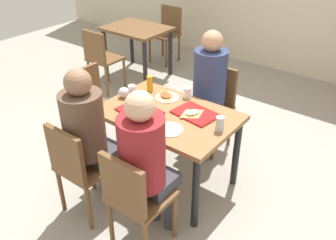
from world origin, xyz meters
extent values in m
cube|color=#9E998E|center=(0.00, 0.00, -0.01)|extent=(10.00, 10.00, 0.02)
cube|color=olive|center=(0.00, 0.00, 0.71)|extent=(1.15, 0.77, 0.04)
cylinder|color=black|center=(-0.52, -0.33, 0.34)|extent=(0.06, 0.06, 0.69)
cylinder|color=black|center=(0.52, -0.33, 0.34)|extent=(0.06, 0.06, 0.69)
cylinder|color=black|center=(-0.52, 0.33, 0.34)|extent=(0.06, 0.06, 0.69)
cylinder|color=black|center=(0.52, 0.33, 0.34)|extent=(0.06, 0.06, 0.69)
cube|color=brown|center=(-0.29, -0.69, 0.45)|extent=(0.40, 0.40, 0.03)
cube|color=brown|center=(-0.29, -0.87, 0.67)|extent=(0.38, 0.04, 0.40)
cylinder|color=brown|center=(-0.46, -0.52, 0.22)|extent=(0.04, 0.04, 0.44)
cylinder|color=brown|center=(-0.12, -0.52, 0.22)|extent=(0.04, 0.04, 0.44)
cylinder|color=brown|center=(-0.46, -0.86, 0.22)|extent=(0.04, 0.04, 0.44)
cylinder|color=brown|center=(-0.12, -0.86, 0.22)|extent=(0.04, 0.04, 0.44)
cube|color=brown|center=(0.29, -0.69, 0.45)|extent=(0.40, 0.40, 0.03)
cube|color=brown|center=(0.29, -0.87, 0.67)|extent=(0.38, 0.04, 0.40)
cylinder|color=brown|center=(0.12, -0.52, 0.22)|extent=(0.04, 0.04, 0.44)
cylinder|color=brown|center=(0.46, -0.52, 0.22)|extent=(0.04, 0.04, 0.44)
cylinder|color=brown|center=(0.12, -0.86, 0.22)|extent=(0.04, 0.04, 0.44)
cube|color=brown|center=(0.00, 0.69, 0.45)|extent=(0.40, 0.40, 0.03)
cube|color=brown|center=(0.00, 0.87, 0.67)|extent=(0.38, 0.04, 0.40)
cylinder|color=brown|center=(0.17, 0.52, 0.22)|extent=(0.04, 0.04, 0.44)
cylinder|color=brown|center=(-0.17, 0.52, 0.22)|extent=(0.04, 0.04, 0.44)
cylinder|color=brown|center=(0.17, 0.86, 0.22)|extent=(0.04, 0.04, 0.44)
cylinder|color=brown|center=(-0.17, 0.86, 0.22)|extent=(0.04, 0.04, 0.44)
cube|color=brown|center=(-0.88, 0.00, 0.45)|extent=(0.40, 0.40, 0.03)
cube|color=brown|center=(-1.06, 0.00, 0.67)|extent=(0.04, 0.38, 0.40)
cylinder|color=brown|center=(-0.71, 0.17, 0.22)|extent=(0.04, 0.04, 0.44)
cylinder|color=brown|center=(-0.71, -0.17, 0.22)|extent=(0.04, 0.04, 0.44)
cylinder|color=brown|center=(-1.05, 0.17, 0.22)|extent=(0.04, 0.04, 0.44)
cylinder|color=brown|center=(-1.05, -0.17, 0.22)|extent=(0.04, 0.04, 0.44)
cylinder|color=#383842|center=(-0.37, -0.46, 0.23)|extent=(0.10, 0.10, 0.47)
cylinder|color=#383842|center=(-0.21, -0.46, 0.23)|extent=(0.10, 0.10, 0.47)
cube|color=#383842|center=(-0.29, -0.56, 0.52)|extent=(0.32, 0.28, 0.10)
cylinder|color=brown|center=(-0.29, -0.67, 0.83)|extent=(0.32, 0.32, 0.52)
sphere|color=#8C664C|center=(-0.29, -0.67, 1.18)|extent=(0.20, 0.20, 0.20)
cylinder|color=#383842|center=(0.21, -0.46, 0.23)|extent=(0.10, 0.10, 0.47)
cylinder|color=#383842|center=(0.37, -0.46, 0.23)|extent=(0.10, 0.10, 0.47)
cube|color=#383842|center=(0.29, -0.56, 0.52)|extent=(0.32, 0.28, 0.10)
cylinder|color=maroon|center=(0.29, -0.67, 0.83)|extent=(0.32, 0.32, 0.52)
sphere|color=#DBAD89|center=(0.29, -0.67, 1.18)|extent=(0.20, 0.20, 0.20)
cylinder|color=#383842|center=(0.08, 0.46, 0.23)|extent=(0.10, 0.10, 0.47)
cylinder|color=#383842|center=(-0.08, 0.46, 0.23)|extent=(0.10, 0.10, 0.47)
cube|color=#383842|center=(0.00, 0.56, 0.52)|extent=(0.32, 0.28, 0.10)
cylinder|color=navy|center=(0.00, 0.67, 0.83)|extent=(0.32, 0.32, 0.52)
sphere|color=tan|center=(0.00, 0.67, 1.18)|extent=(0.20, 0.20, 0.20)
cube|color=red|center=(-0.20, -0.14, 0.74)|extent=(0.39, 0.30, 0.02)
cube|color=red|center=(0.20, 0.12, 0.74)|extent=(0.39, 0.31, 0.02)
cylinder|color=white|center=(-0.17, 0.21, 0.73)|extent=(0.22, 0.22, 0.01)
cylinder|color=white|center=(0.17, -0.21, 0.73)|extent=(0.22, 0.22, 0.01)
pyramid|color=#DBAD60|center=(-0.18, -0.12, 0.75)|extent=(0.22, 0.22, 0.01)
ellipsoid|color=#D8C67F|center=(-0.18, -0.12, 0.76)|extent=(0.16, 0.15, 0.01)
pyramid|color=tan|center=(0.19, 0.09, 0.75)|extent=(0.18, 0.21, 0.01)
ellipsoid|color=#D8C67F|center=(0.19, 0.09, 0.76)|extent=(0.13, 0.15, 0.01)
pyramid|color=#C68C47|center=(-0.19, 0.22, 0.74)|extent=(0.23, 0.22, 0.01)
ellipsoid|color=#B74723|center=(-0.19, 0.22, 0.75)|extent=(0.16, 0.15, 0.01)
cylinder|color=white|center=(-0.03, 0.33, 0.78)|extent=(0.07, 0.07, 0.10)
cylinder|color=white|center=(0.03, -0.33, 0.78)|extent=(0.07, 0.07, 0.10)
cylinder|color=white|center=(-0.46, 0.06, 0.78)|extent=(0.07, 0.07, 0.10)
cylinder|color=#B7BCC6|center=(0.49, 0.02, 0.79)|extent=(0.07, 0.07, 0.12)
cylinder|color=orange|center=(-0.37, 0.21, 0.81)|extent=(0.06, 0.06, 0.16)
sphere|color=silver|center=(-0.49, -0.02, 0.78)|extent=(0.10, 0.10, 0.10)
cube|color=brown|center=(-1.86, 1.69, 0.71)|extent=(0.90, 0.70, 0.04)
cylinder|color=black|center=(-2.25, 1.40, 0.34)|extent=(0.06, 0.06, 0.69)
cylinder|color=black|center=(-1.47, 1.40, 0.34)|extent=(0.06, 0.06, 0.69)
cylinder|color=black|center=(-2.25, 1.98, 0.34)|extent=(0.06, 0.06, 0.69)
cylinder|color=black|center=(-1.47, 1.98, 0.34)|extent=(0.06, 0.06, 0.69)
cube|color=brown|center=(-1.86, 1.04, 0.45)|extent=(0.40, 0.40, 0.03)
cube|color=brown|center=(-1.86, 0.86, 0.67)|extent=(0.38, 0.04, 0.40)
cylinder|color=brown|center=(-2.03, 1.21, 0.22)|extent=(0.04, 0.04, 0.44)
cylinder|color=brown|center=(-1.69, 1.21, 0.22)|extent=(0.04, 0.04, 0.44)
cylinder|color=brown|center=(-2.03, 0.87, 0.22)|extent=(0.04, 0.04, 0.44)
cylinder|color=brown|center=(-1.69, 0.87, 0.22)|extent=(0.04, 0.04, 0.44)
cube|color=brown|center=(-1.86, 2.34, 0.45)|extent=(0.40, 0.40, 0.03)
cube|color=brown|center=(-1.86, 2.52, 0.67)|extent=(0.38, 0.04, 0.40)
cylinder|color=brown|center=(-1.69, 2.17, 0.22)|extent=(0.04, 0.04, 0.44)
cylinder|color=brown|center=(-2.03, 2.17, 0.22)|extent=(0.04, 0.04, 0.44)
cylinder|color=brown|center=(-1.69, 2.51, 0.22)|extent=(0.04, 0.04, 0.44)
cylinder|color=brown|center=(-2.03, 2.51, 0.22)|extent=(0.04, 0.04, 0.44)
camera|label=1|loc=(1.61, -2.11, 2.25)|focal=38.52mm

